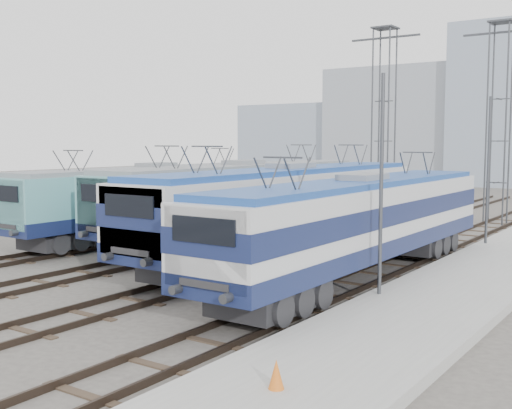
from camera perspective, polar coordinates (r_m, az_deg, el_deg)
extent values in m
plane|color=#514C47|center=(23.53, -10.92, -6.67)|extent=(160.00, 160.00, 0.00)
cube|color=#9E9E99|center=(25.34, 19.72, -5.67)|extent=(4.00, 70.00, 0.30)
cube|color=#161F48|center=(33.96, -8.79, -0.52)|extent=(2.84, 17.95, 0.60)
cube|color=#5DA2A6|center=(33.86, -8.82, 1.49)|extent=(2.79, 17.95, 1.79)
cube|color=#5DA2A6|center=(28.25, -20.90, 0.02)|extent=(2.57, 0.70, 2.03)
cube|color=gray|center=(33.80, -8.84, 3.18)|extent=(2.57, 17.23, 0.20)
cube|color=#262628|center=(30.02, -16.63, -2.93)|extent=(2.09, 3.59, 0.67)
cube|color=#262628|center=(38.59, -2.67, -0.85)|extent=(2.09, 3.59, 0.67)
cube|color=#161F48|center=(32.28, -1.09, -0.67)|extent=(2.98, 18.81, 0.63)
cube|color=#5DA2A6|center=(32.17, -1.09, 1.55)|extent=(2.93, 18.81, 1.88)
cube|color=#5DA2A6|center=(25.42, -13.05, -0.10)|extent=(2.69, 0.73, 2.13)
cube|color=gray|center=(32.11, -1.10, 3.41)|extent=(2.69, 18.06, 0.21)
cube|color=#262628|center=(27.58, -8.71, -3.45)|extent=(2.19, 3.76, 0.71)
cube|color=#262628|center=(37.61, 4.48, -0.99)|extent=(2.19, 3.76, 0.71)
cube|color=#161F48|center=(27.47, 3.12, -1.77)|extent=(2.99, 18.89, 0.63)
cube|color=silver|center=(27.34, 3.13, 0.85)|extent=(2.94, 18.89, 1.89)
cube|color=#161F48|center=(27.35, 3.13, 0.74)|extent=(2.98, 18.91, 0.73)
cube|color=silver|center=(20.21, -10.42, -1.45)|extent=(2.70, 0.73, 2.14)
cube|color=#1D4592|center=(27.27, 3.14, 3.05)|extent=(2.70, 18.14, 0.21)
cube|color=#262628|center=(22.53, -5.31, -5.44)|extent=(2.20, 3.78, 0.71)
cube|color=#262628|center=(33.07, 8.81, -1.95)|extent=(2.20, 3.78, 0.71)
cube|color=#161F48|center=(23.17, 9.37, -3.41)|extent=(2.81, 17.74, 0.59)
cube|color=silver|center=(23.01, 9.42, -0.50)|extent=(2.76, 17.74, 1.77)
cube|color=#161F48|center=(23.02, 9.42, -0.62)|extent=(2.80, 17.76, 0.69)
cube|color=silver|center=(15.80, -3.87, -3.86)|extent=(2.54, 0.69, 2.01)
cube|color=#1D4592|center=(22.93, 9.46, 1.95)|extent=(2.54, 17.03, 0.20)
cube|color=#262628|center=(18.23, 1.32, -8.16)|extent=(2.07, 3.55, 0.67)
cube|color=#262628|center=(28.68, 14.39, -3.27)|extent=(2.07, 3.55, 0.67)
cylinder|color=#3F4247|center=(41.22, 10.25, 6.96)|extent=(0.10, 0.10, 12.00)
cylinder|color=#3F4247|center=(40.77, 11.67, 6.95)|extent=(0.10, 0.10, 12.00)
cylinder|color=#3F4247|center=(42.22, 10.87, 6.92)|extent=(0.10, 0.10, 12.00)
cylinder|color=#3F4247|center=(41.79, 12.26, 6.90)|extent=(0.10, 0.10, 12.00)
cube|color=#3F4247|center=(41.98, 11.41, 14.32)|extent=(4.50, 0.12, 0.12)
cylinder|color=#3F4247|center=(40.92, 19.80, 6.73)|extent=(0.10, 0.10, 12.00)
cylinder|color=#3F4247|center=(40.65, 21.31, 6.69)|extent=(0.10, 0.10, 12.00)
cylinder|color=#3F4247|center=(41.98, 20.19, 6.68)|extent=(0.10, 0.10, 12.00)
cylinder|color=#3F4247|center=(41.72, 21.66, 6.64)|extent=(0.10, 0.10, 12.00)
cube|color=#3F4247|center=(41.80, 21.01, 14.10)|extent=(4.50, 0.12, 0.12)
cylinder|color=#3F4247|center=(19.77, 11.06, 1.26)|extent=(0.12, 0.12, 7.00)
cylinder|color=#3F4247|center=(31.12, 19.92, 2.58)|extent=(0.12, 0.12, 7.00)
cone|color=orange|center=(12.53, 1.81, -14.84)|extent=(0.31, 0.31, 0.57)
cube|color=#9198A3|center=(83.83, 13.33, 6.85)|extent=(18.00, 12.00, 14.00)
cube|color=#8D9BAD|center=(90.85, 3.81, 5.62)|extent=(14.00, 10.00, 10.00)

